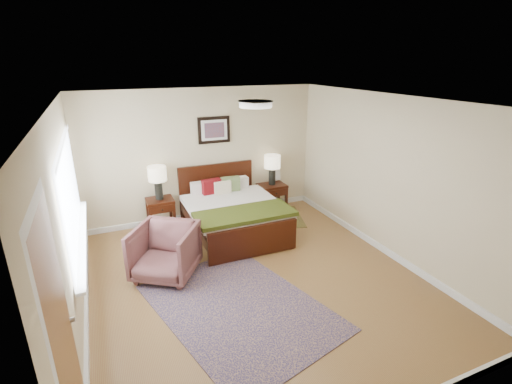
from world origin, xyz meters
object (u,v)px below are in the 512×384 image
bed (232,208)px  nightstand_left (160,206)px  armchair (165,252)px  lamp_right (272,164)px  nightstand_right (272,194)px  rug_persian (239,307)px  lamp_left (157,177)px

bed → nightstand_left: 1.34m
nightstand_left → armchair: size_ratio=0.68×
bed → lamp_right: lamp_right is taller
nightstand_right → lamp_right: 0.63m
nightstand_left → lamp_right: 2.33m
lamp_right → bed: bearing=-147.4°
lamp_right → rug_persian: lamp_right is taller
lamp_right → rug_persian: size_ratio=0.25×
nightstand_left → lamp_left: 0.55m
nightstand_left → nightstand_right: size_ratio=1.03×
bed → armchair: bearing=-145.3°
rug_persian → armchair: bearing=107.4°
nightstand_left → rug_persian: 2.84m
nightstand_right → armchair: (-2.50, -1.66, 0.04)m
nightstand_left → lamp_right: size_ratio=0.94×
nightstand_right → rug_persian: bearing=-123.0°
lamp_left → rug_persian: bearing=-80.3°
nightstand_right → lamp_left: bearing=179.6°
nightstand_right → rug_persian: nightstand_right is taller
bed → lamp_left: size_ratio=3.18×
nightstand_right → rug_persian: 3.32m
bed → nightstand_right: 1.34m
bed → armchair: 1.66m
lamp_left → armchair: 1.79m
nightstand_left → lamp_right: bearing=0.5°
armchair → rug_persian: (0.70, -1.11, -0.38)m
nightstand_left → rug_persian: bearing=-80.2°
armchair → bed: bearing=68.7°
rug_persian → lamp_right: bearing=42.5°
bed → nightstand_left: (-1.14, 0.70, -0.03)m
nightstand_right → nightstand_left: bearing=-179.8°
nightstand_right → lamp_left: size_ratio=0.91×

